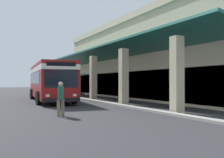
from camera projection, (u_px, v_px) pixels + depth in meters
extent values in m
plane|color=#2D2D30|center=(129.00, 97.00, 27.42)|extent=(120.00, 120.00, 0.00)
cube|color=#9E998E|center=(85.00, 99.00, 23.73)|extent=(34.88, 0.50, 0.12)
cube|color=#C6B793|center=(170.00, 63.00, 28.08)|extent=(29.07, 12.00, 7.36)
cube|color=beige|center=(170.00, 26.00, 28.12)|extent=(29.37, 12.30, 0.60)
cube|color=#C6B793|center=(60.00, 79.00, 34.51)|extent=(0.55, 0.55, 4.05)
cube|color=#C6B793|center=(74.00, 78.00, 29.30)|extent=(0.55, 0.55, 4.05)
cube|color=#C6B793|center=(93.00, 78.00, 24.09)|extent=(0.55, 0.55, 4.05)
cube|color=#C6B793|center=(124.00, 77.00, 18.89)|extent=(0.55, 0.55, 4.05)
cube|color=#C6B793|center=(177.00, 75.00, 13.68)|extent=(0.55, 0.55, 4.05)
cube|color=#19594C|center=(106.00, 53.00, 24.71)|extent=(29.07, 3.16, 0.82)
cube|color=#19232D|center=(121.00, 84.00, 25.40)|extent=(24.42, 0.08, 2.40)
cube|color=maroon|center=(50.00, 81.00, 22.22)|extent=(11.19, 3.59, 2.75)
cube|color=silver|center=(50.00, 70.00, 22.23)|extent=(11.21, 3.61, 0.36)
cube|color=#19232D|center=(50.00, 78.00, 22.51)|extent=(9.44, 3.45, 0.90)
cube|color=#19232D|center=(61.00, 79.00, 17.12)|extent=(0.27, 2.24, 1.20)
cube|color=black|center=(61.00, 64.00, 17.12)|extent=(0.24, 1.93, 0.28)
cube|color=black|center=(62.00, 100.00, 16.98)|extent=(0.43, 2.46, 0.24)
cube|color=silver|center=(75.00, 95.00, 17.38)|extent=(0.08, 0.24, 0.16)
cube|color=silver|center=(48.00, 96.00, 16.74)|extent=(0.08, 0.24, 0.16)
cube|color=silver|center=(48.00, 65.00, 23.64)|extent=(2.56, 2.01, 0.24)
cylinder|color=black|center=(74.00, 97.00, 19.28)|extent=(1.00, 0.30, 1.00)
cylinder|color=black|center=(39.00, 98.00, 18.37)|extent=(1.00, 0.30, 1.00)
cylinder|color=black|center=(59.00, 93.00, 25.54)|extent=(1.00, 0.30, 1.00)
cylinder|color=black|center=(32.00, 94.00, 24.63)|extent=(1.00, 0.30, 1.00)
cylinder|color=#726651|center=(59.00, 108.00, 12.22)|extent=(0.16, 0.16, 0.81)
cylinder|color=#726651|center=(63.00, 108.00, 12.40)|extent=(0.16, 0.16, 0.81)
cube|color=#26664C|center=(61.00, 93.00, 12.32)|extent=(0.52, 0.38, 0.61)
sphere|color=tan|center=(61.00, 84.00, 12.32)|extent=(0.22, 0.22, 0.22)
cylinder|color=#26664C|center=(59.00, 92.00, 12.03)|extent=(0.09, 0.09, 0.55)
cylinder|color=#26664C|center=(62.00, 92.00, 12.61)|extent=(0.09, 0.09, 0.55)
cube|color=#4C4742|center=(80.00, 95.00, 28.55)|extent=(0.76, 0.76, 0.46)
cylinder|color=#332319|center=(80.00, 93.00, 28.55)|extent=(0.64, 0.64, 0.02)
cylinder|color=brown|center=(80.00, 85.00, 28.56)|extent=(0.16, 0.16, 1.77)
ellipsoid|color=#286B33|center=(82.00, 75.00, 28.22)|extent=(0.85, 0.30, 0.15)
ellipsoid|color=#286B33|center=(84.00, 75.00, 28.54)|extent=(0.64, 0.88, 0.16)
ellipsoid|color=#286B33|center=(82.00, 75.00, 29.01)|extent=(0.81, 0.77, 0.17)
ellipsoid|color=#286B33|center=(77.00, 75.00, 28.71)|extent=(0.69, 0.66, 0.15)
ellipsoid|color=#286B33|center=(77.00, 76.00, 28.30)|extent=(0.45, 0.82, 0.15)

